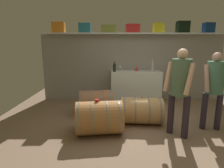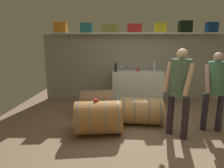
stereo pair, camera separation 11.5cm
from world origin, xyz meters
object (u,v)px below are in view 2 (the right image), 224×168
toolcase_black (185,27)px  toolcase_teal (86,28)px  toolcase_orange (61,28)px  toolcase_navy (212,28)px  toolcase_yellow (160,28)px  toolcase_red (134,29)px  wine_barrel_near (98,117)px  wine_bottle_clear (154,66)px  work_cabinet (137,87)px  tasting_cup (96,100)px  winemaker_pouring (180,84)px  wine_barrel_far (141,111)px  wine_barrel_flank (97,102)px  red_funnel (138,69)px  wine_bottle_dark (116,67)px  wine_glass (121,67)px  visitor_tasting (215,84)px  toolcase_olive (110,29)px

toolcase_black → toolcase_teal: bearing=179.5°
toolcase_orange → toolcase_navy: (4.31, 0.00, -0.00)m
toolcase_yellow → toolcase_navy: (1.45, 0.00, 0.01)m
toolcase_orange → toolcase_red: (2.12, 0.00, -0.02)m
toolcase_red → wine_barrel_near: 2.97m
wine_bottle_clear → work_cabinet: bearing=163.9°
toolcase_navy → tasting_cup: toolcase_navy is taller
toolcase_orange → winemaker_pouring: (2.72, -2.27, -1.19)m
toolcase_teal → wine_barrel_far: bearing=-53.5°
toolcase_navy → tasting_cup: size_ratio=4.29×
toolcase_orange → wine_barrel_flank: size_ratio=0.40×
wine_barrel_far → wine_barrel_flank: 1.15m
toolcase_black → winemaker_pouring: toolcase_black is taller
toolcase_teal → red_funnel: (1.49, -0.15, -1.15)m
winemaker_pouring → toolcase_teal: bearing=-2.5°
wine_bottle_dark → red_funnel: 0.69m
toolcase_teal → toolcase_red: 1.38m
toolcase_navy → toolcase_teal: bearing=176.7°
wine_bottle_dark → wine_bottle_clear: wine_bottle_clear is taller
toolcase_orange → wine_bottle_clear: size_ratio=1.02×
toolcase_orange → toolcase_red: size_ratio=0.88×
toolcase_black → wine_glass: 2.13m
winemaker_pouring → toolcase_black: bearing=-63.9°
wine_barrel_far → visitor_tasting: bearing=-8.4°
wine_barrel_near → toolcase_olive: bearing=79.4°
wine_glass → wine_barrel_far: bearing=-76.9°
toolcase_teal → visitor_tasting: (2.74, -2.02, -1.22)m
toolcase_yellow → work_cabinet: toolcase_yellow is taller
toolcase_black → visitor_tasting: size_ratio=0.22×
wine_glass → visitor_tasting: size_ratio=0.10×
tasting_cup → red_funnel: bearing=63.4°
red_funnel → tasting_cup: (-1.02, -2.03, -0.35)m
toolcase_yellow → toolcase_black: toolcase_black is taller
toolcase_black → toolcase_red: bearing=179.5°
visitor_tasting → wine_barrel_far: bearing=-6.0°
toolcase_teal → wine_barrel_flank: 2.22m
toolcase_yellow → wine_bottle_clear: (-0.20, -0.31, -1.07)m
work_cabinet → wine_bottle_clear: wine_bottle_clear is taller
wine_barrel_near → wine_barrel_far: size_ratio=1.01×
toolcase_navy → toolcase_olive: bearing=176.7°
wine_bottle_clear → tasting_cup: wine_bottle_clear is taller
wine_bottle_dark → wine_barrel_near: wine_bottle_dark is taller
toolcase_navy → wine_barrel_far: size_ratio=0.32×
toolcase_teal → work_cabinet: bearing=-9.9°
wine_barrel_flank → wine_bottle_dark: bearing=53.0°
wine_bottle_dark → toolcase_orange: bearing=167.2°
toolcase_yellow → toolcase_navy: toolcase_navy is taller
wine_glass → tasting_cup: wine_glass is taller
tasting_cup → winemaker_pouring: size_ratio=0.04×
toolcase_teal → visitor_tasting: bearing=-39.1°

